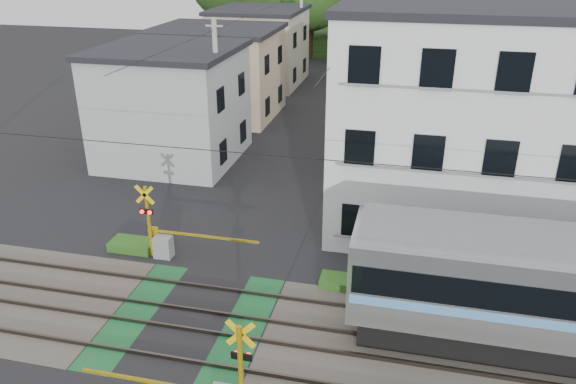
# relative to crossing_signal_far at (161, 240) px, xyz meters

# --- Properties ---
(ground) EXTENTS (120.00, 120.00, 0.00)m
(ground) POSITION_rel_crossing_signal_far_xyz_m (2.59, -3.65, -0.71)
(ground) COLOR black
(track_bed) EXTENTS (120.00, 120.00, 0.14)m
(track_bed) POSITION_rel_crossing_signal_far_xyz_m (2.59, -3.65, -0.67)
(track_bed) COLOR #47423A
(track_bed) RESTS_ON ground
(crossing_signal_far) EXTENTS (4.74, 0.65, 3.09)m
(crossing_signal_far) POSITION_rel_crossing_signal_far_xyz_m (0.00, 0.00, 0.00)
(crossing_signal_far) COLOR yellow
(crossing_signal_far) RESTS_ON ground
(apartment_block) EXTENTS (10.20, 8.36, 9.30)m
(apartment_block) POSITION_rel_crossing_signal_far_xyz_m (11.09, 5.84, 3.94)
(apartment_block) COLOR white
(apartment_block) RESTS_ON ground
(houses_row) EXTENTS (22.07, 31.35, 6.80)m
(houses_row) POSITION_rel_crossing_signal_far_xyz_m (2.84, 22.27, 2.53)
(houses_row) COLOR #A4A7A9
(houses_row) RESTS_ON ground
(tree_hill) EXTENTS (40.00, 13.14, 11.64)m
(tree_hill) POSITION_rel_crossing_signal_far_xyz_m (1.71, 44.74, 4.93)
(tree_hill) COLOR #244416
(tree_hill) RESTS_ON ground
(catenary) EXTENTS (60.00, 5.04, 7.00)m
(catenary) POSITION_rel_crossing_signal_far_xyz_m (8.59, -3.62, 2.98)
(catenary) COLOR #2D2D33
(catenary) RESTS_ON ground
(utility_poles) EXTENTS (7.90, 42.00, 8.00)m
(utility_poles) POSITION_rel_crossing_signal_far_xyz_m (1.53, 19.35, 3.37)
(utility_poles) COLOR #A5A5A0
(utility_poles) RESTS_ON ground
(pedestrian) EXTENTS (0.69, 0.55, 1.66)m
(pedestrian) POSITION_rel_crossing_signal_far_xyz_m (3.23, 31.70, 0.12)
(pedestrian) COLOR #2F313B
(pedestrian) RESTS_ON ground
(weed_patches) EXTENTS (10.25, 8.80, 0.40)m
(weed_patches) POSITION_rel_crossing_signal_far_xyz_m (4.34, -3.74, -0.53)
(weed_patches) COLOR #2D5E1E
(weed_patches) RESTS_ON ground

